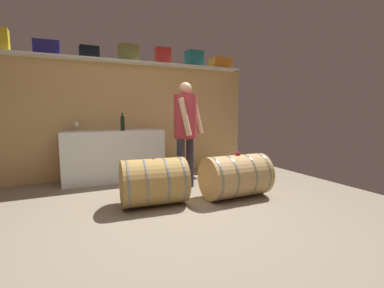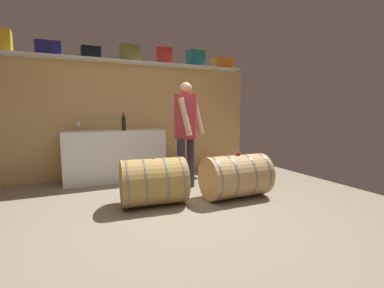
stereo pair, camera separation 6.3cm
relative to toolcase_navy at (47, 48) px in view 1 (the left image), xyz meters
The scene contains 16 objects.
ground_plane 3.19m from the toolcase_navy, 52.91° to the right, with size 6.34×8.29×0.02m, color gray.
back_wall_panel 1.81m from the toolcase_navy, ahead, with size 5.14×0.10×2.15m, color tan.
high_shelf_board 1.34m from the toolcase_navy, ahead, with size 4.73×0.40×0.03m, color silver.
toolcase_navy is the anchor object (origin of this frame).
toolcase_black 0.66m from the toolcase_navy, ahead, with size 0.32×0.19×0.21m, color black.
toolcase_olive 1.35m from the toolcase_navy, ahead, with size 0.34×0.23×0.30m, color olive.
toolcase_red 2.02m from the toolcase_navy, ahead, with size 0.29×0.18×0.31m, color red.
toolcase_teal 2.70m from the toolcase_navy, ahead, with size 0.33×0.25×0.32m, color #207677.
toolcase_orange 3.34m from the toolcase_navy, ahead, with size 0.43×0.29×0.22m, color orange.
work_cabinet 2.10m from the toolcase_navy, 11.21° to the right, with size 1.77×0.57×0.92m, color silver.
wine_bottle_dark 1.72m from the toolcase_navy, 18.39° to the right, with size 0.07×0.07×0.31m.
wine_glass 1.33m from the toolcase_navy, ahead, with size 0.08×0.08×0.16m.
wine_barrel_near 3.71m from the toolcase_navy, 38.89° to the right, with size 0.95×0.63×0.63m.
wine_barrel_far 2.95m from the toolcase_navy, 55.22° to the right, with size 0.91×0.70×0.64m.
tasting_cup 3.57m from the toolcase_navy, 38.46° to the right, with size 0.06×0.06×0.04m, color red.
winemaker_pouring 2.64m from the toolcase_navy, 33.47° to the right, with size 0.54×0.51×1.71m.
Camera 1 is at (-1.14, -2.84, 1.26)m, focal length 25.50 mm.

